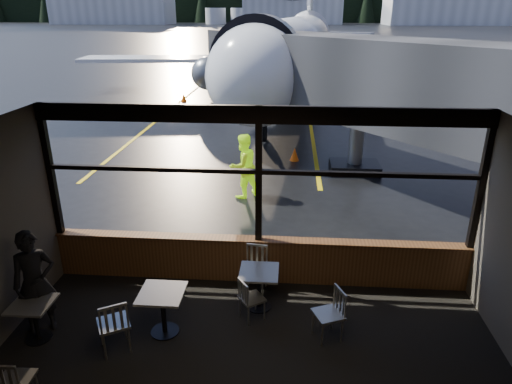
# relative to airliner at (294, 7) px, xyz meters

# --- Properties ---
(ground_plane) EXTENTS (520.00, 520.00, 0.00)m
(ground_plane) POSITION_rel_airliner_xyz_m (-0.58, 98.04, -5.23)
(ground_plane) COLOR black
(ground_plane) RESTS_ON ground
(ceiling) EXTENTS (8.00, 6.00, 0.04)m
(ceiling) POSITION_rel_airliner_xyz_m (-0.58, -24.96, -1.73)
(ceiling) COLOR #38332D
(ceiling) RESTS_ON ground
(window_sill) EXTENTS (8.00, 0.28, 0.90)m
(window_sill) POSITION_rel_airliner_xyz_m (-0.58, -21.96, -4.78)
(window_sill) COLOR #56321A
(window_sill) RESTS_ON ground
(window_header) EXTENTS (8.00, 0.18, 0.30)m
(window_header) POSITION_rel_airliner_xyz_m (-0.58, -21.96, -1.88)
(window_header) COLOR black
(window_header) RESTS_ON ground
(mullion_left) EXTENTS (0.12, 0.12, 2.60)m
(mullion_left) POSITION_rel_airliner_xyz_m (-4.53, -21.96, -3.03)
(mullion_left) COLOR black
(mullion_left) RESTS_ON ground
(mullion_centre) EXTENTS (0.12, 0.12, 2.60)m
(mullion_centre) POSITION_rel_airliner_xyz_m (-0.58, -21.96, -3.03)
(mullion_centre) COLOR black
(mullion_centre) RESTS_ON ground
(mullion_right) EXTENTS (0.12, 0.12, 2.60)m
(mullion_right) POSITION_rel_airliner_xyz_m (3.37, -21.96, -3.03)
(mullion_right) COLOR black
(mullion_right) RESTS_ON ground
(window_transom) EXTENTS (8.00, 0.10, 0.08)m
(window_transom) POSITION_rel_airliner_xyz_m (-0.58, -21.96, -2.93)
(window_transom) COLOR black
(window_transom) RESTS_ON ground
(airliner) EXTENTS (31.76, 36.87, 10.46)m
(airliner) POSITION_rel_airliner_xyz_m (0.00, 0.00, 0.00)
(airliner) COLOR white
(airliner) RESTS_ON ground_plane
(jet_bridge) EXTENTS (9.69, 11.84, 5.17)m
(jet_bridge) POSITION_rel_airliner_xyz_m (3.02, -16.46, -2.65)
(jet_bridge) COLOR #2D2D30
(jet_bridge) RESTS_ON ground_plane
(cafe_table_near) EXTENTS (0.69, 0.69, 0.75)m
(cafe_table_near) POSITION_rel_airliner_xyz_m (-0.51, -22.85, -4.85)
(cafe_table_near) COLOR #9D9990
(cafe_table_near) RESTS_ON carpet_floor
(cafe_table_mid) EXTENTS (0.72, 0.72, 0.79)m
(cafe_table_mid) POSITION_rel_airliner_xyz_m (-2.03, -23.67, -4.83)
(cafe_table_mid) COLOR #A6A299
(cafe_table_mid) RESTS_ON carpet_floor
(cafe_table_left) EXTENTS (0.63, 0.63, 0.70)m
(cafe_table_left) POSITION_rel_airliner_xyz_m (-4.06, -23.99, -4.88)
(cafe_table_left) COLOR #A29E95
(cafe_table_left) RESTS_ON carpet_floor
(chair_near_e) EXTENTS (0.65, 0.65, 0.90)m
(chair_near_e) POSITION_rel_airliner_xyz_m (0.67, -23.59, -4.78)
(chair_near_e) COLOR #B8B2A6
(chair_near_e) RESTS_ON carpet_floor
(chair_near_w) EXTENTS (0.61, 0.61, 0.81)m
(chair_near_w) POSITION_rel_airliner_xyz_m (-0.60, -23.19, -4.83)
(chair_near_w) COLOR #B7B2A5
(chair_near_w) RESTS_ON carpet_floor
(chair_near_n) EXTENTS (0.56, 0.56, 0.93)m
(chair_near_n) POSITION_rel_airliner_xyz_m (-0.62, -22.36, -4.77)
(chair_near_n) COLOR #B8B3A6
(chair_near_n) RESTS_ON carpet_floor
(chair_mid_s) EXTENTS (0.72, 0.72, 0.97)m
(chair_mid_s) POSITION_rel_airliner_xyz_m (-2.69, -24.12, -4.75)
(chair_mid_s) COLOR #AFAA9E
(chair_mid_s) RESTS_ON carpet_floor
(chair_left_s) EXTENTS (0.52, 0.52, 0.92)m
(chair_left_s) POSITION_rel_airliner_xyz_m (-3.57, -25.36, -4.77)
(chair_left_s) COLOR #ABA69B
(chair_left_s) RESTS_ON carpet_floor
(passenger) EXTENTS (0.79, 0.71, 1.82)m
(passenger) POSITION_rel_airliner_xyz_m (-4.10, -23.73, -4.32)
(passenger) COLOR black
(passenger) RESTS_ON carpet_floor
(ground_crew) EXTENTS (1.13, 1.12, 1.84)m
(ground_crew) POSITION_rel_airliner_xyz_m (-1.34, -17.56, -4.31)
(ground_crew) COLOR #BFF219
(ground_crew) RESTS_ON ground_plane
(cone_nose) EXTENTS (0.33, 0.33, 0.46)m
(cone_nose) POSITION_rel_airliner_xyz_m (0.15, -14.04, -5.00)
(cone_nose) COLOR #E25107
(cone_nose) RESTS_ON ground_plane
(cone_wing) EXTENTS (0.34, 0.34, 0.48)m
(cone_wing) POSITION_rel_airliner_xyz_m (-6.37, -3.09, -4.99)
(cone_wing) COLOR orange
(cone_wing) RESTS_ON ground_plane
(hangar_left) EXTENTS (45.00, 18.00, 11.00)m
(hangar_left) POSITION_rel_airliner_xyz_m (-70.58, 158.04, 0.27)
(hangar_left) COLOR silver
(hangar_left) RESTS_ON ground_plane
(hangar_mid) EXTENTS (38.00, 15.00, 10.00)m
(hangar_mid) POSITION_rel_airliner_xyz_m (-0.58, 163.04, -0.23)
(hangar_mid) COLOR silver
(hangar_mid) RESTS_ON ground_plane
(hangar_right) EXTENTS (50.00, 20.00, 12.00)m
(hangar_right) POSITION_rel_airliner_xyz_m (59.42, 156.04, 0.77)
(hangar_right) COLOR silver
(hangar_right) RESTS_ON ground_plane
(fuel_tank_a) EXTENTS (8.00, 8.00, 6.00)m
(fuel_tank_a) POSITION_rel_airliner_xyz_m (-30.58, 160.04, -2.23)
(fuel_tank_a) COLOR silver
(fuel_tank_a) RESTS_ON ground_plane
(fuel_tank_b) EXTENTS (8.00, 8.00, 6.00)m
(fuel_tank_b) POSITION_rel_airliner_xyz_m (-20.58, 160.04, -2.23)
(fuel_tank_b) COLOR silver
(fuel_tank_b) RESTS_ON ground_plane
(fuel_tank_c) EXTENTS (8.00, 8.00, 6.00)m
(fuel_tank_c) POSITION_rel_airliner_xyz_m (-10.58, 160.04, -2.23)
(fuel_tank_c) COLOR silver
(fuel_tank_c) RESTS_ON ground_plane
(treeline) EXTENTS (360.00, 3.00, 12.00)m
(treeline) POSITION_rel_airliner_xyz_m (-0.58, 188.04, 0.77)
(treeline) COLOR black
(treeline) RESTS_ON ground_plane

